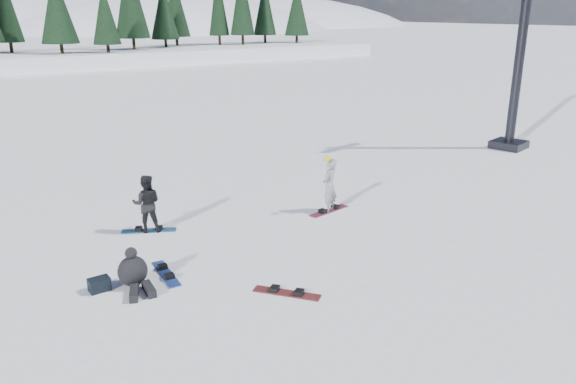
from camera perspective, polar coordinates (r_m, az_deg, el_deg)
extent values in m
plane|color=white|center=(15.57, 3.42, -4.25)|extent=(420.00, 420.00, 0.00)
cube|color=white|center=(67.34, -26.73, 10.27)|extent=(90.00, 14.00, 5.00)
ellipsoid|color=white|center=(214.35, -26.58, 10.67)|extent=(182.00, 140.00, 53.20)
ellipsoid|color=white|center=(230.39, -2.87, 13.07)|extent=(156.00, 120.00, 50.40)
ellipsoid|color=white|center=(176.41, -11.06, 11.75)|extent=(117.00, 90.00, 45.00)
cone|color=black|center=(67.28, -25.77, 15.77)|extent=(3.20, 3.20, 7.50)
cone|color=black|center=(68.04, -22.34, 16.20)|extent=(3.20, 3.20, 7.50)
cone|color=black|center=(69.02, -18.98, 16.56)|extent=(3.20, 3.20, 7.50)
cone|color=black|center=(70.22, -15.71, 16.86)|extent=(3.20, 3.20, 7.50)
cone|color=black|center=(71.62, -12.55, 17.10)|extent=(3.20, 3.20, 7.50)
cone|color=black|center=(73.21, -9.52, 17.28)|extent=(3.20, 3.20, 7.50)
cone|color=black|center=(74.98, -6.62, 17.41)|extent=(3.20, 3.20, 7.50)
cone|color=black|center=(76.92, -3.85, 17.50)|extent=(3.20, 3.20, 7.50)
cone|color=black|center=(79.01, -1.22, 17.55)|extent=(3.20, 3.20, 7.50)
cone|color=black|center=(81.25, 1.26, 17.56)|extent=(3.20, 3.20, 7.50)
cylinder|color=black|center=(26.42, 22.59, 13.62)|extent=(0.40, 0.40, 8.95)
cube|color=black|center=(27.00, 21.50, 4.52)|extent=(1.61, 1.61, 0.34)
imported|color=gray|center=(17.01, 4.24, 0.67)|extent=(0.72, 0.64, 1.67)
sphere|color=yellow|center=(16.56, 4.02, 3.39)|extent=(0.18, 0.18, 0.18)
imported|color=black|center=(15.92, -14.16, -1.14)|extent=(0.98, 0.91, 1.63)
ellipsoid|color=black|center=(13.04, -15.50, -7.74)|extent=(0.78, 0.71, 0.70)
sphere|color=black|center=(12.86, -15.66, -6.00)|extent=(0.27, 0.27, 0.27)
cube|color=black|center=(12.78, -13.94, -9.55)|extent=(0.24, 0.63, 0.18)
cube|color=black|center=(12.69, -15.36, -9.88)|extent=(0.39, 0.63, 0.18)
cube|color=black|center=(13.14, -18.62, -8.90)|extent=(0.46, 0.31, 0.30)
cube|color=maroon|center=(17.27, 4.18, -1.92)|extent=(1.53, 0.53, 0.03)
cube|color=#1C669C|center=(16.19, -13.95, -3.81)|extent=(1.46, 0.95, 0.03)
cube|color=#1D3A9F|center=(13.55, -12.30, -8.12)|extent=(0.43, 1.52, 0.03)
cube|color=maroon|center=(12.41, -0.12, -10.23)|extent=(1.15, 1.35, 0.03)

